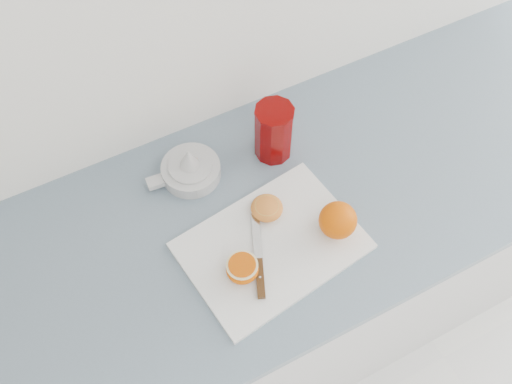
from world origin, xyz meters
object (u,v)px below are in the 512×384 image
half_orange (242,269)px  red_tumbler (274,133)px  counter (264,286)px  cutting_board (272,246)px  citrus_juicer (190,169)px

half_orange → red_tumbler: red_tumbler is taller
counter → cutting_board: (-0.03, -0.09, 0.45)m
half_orange → red_tumbler: bearing=50.6°
half_orange → citrus_juicer: size_ratio=0.39×
cutting_board → citrus_juicer: citrus_juicer is taller
half_orange → citrus_juicer: (0.01, 0.28, -0.01)m
counter → citrus_juicer: citrus_juicer is taller
citrus_juicer → red_tumbler: (0.20, -0.03, 0.04)m
cutting_board → red_tumbler: red_tumbler is taller
cutting_board → counter: bearing=69.1°
counter → cutting_board: bearing=-110.9°
counter → half_orange: 0.51m
citrus_juicer → red_tumbler: bearing=-7.6°
cutting_board → half_orange: 0.10m
counter → red_tumbler: bearing=56.7°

